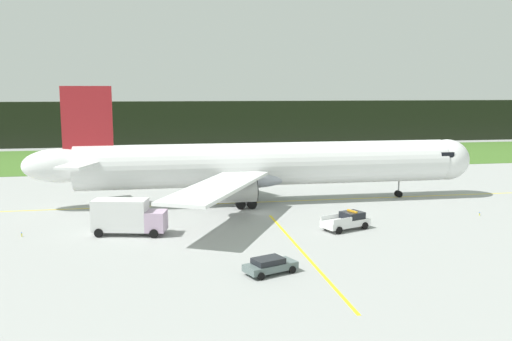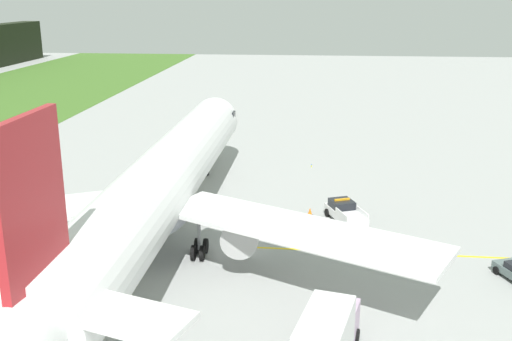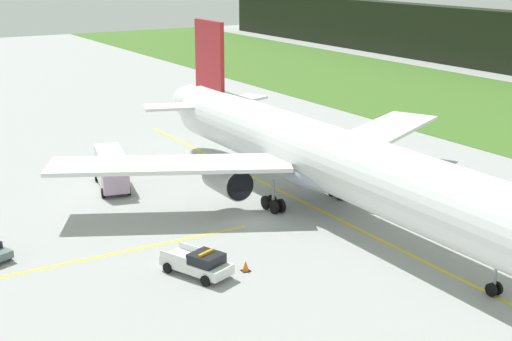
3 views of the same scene
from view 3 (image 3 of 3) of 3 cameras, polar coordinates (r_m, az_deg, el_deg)
ground at (r=62.23m, az=-0.33°, el=-3.90°), size 320.00×320.00×0.00m
taxiway_centerline_main at (r=63.88m, az=5.71°, el=-3.43°), size 76.87×0.88×0.01m
taxiway_centerline_spur at (r=55.67m, az=-13.92°, el=-6.90°), size 0.52×28.83×0.01m
airliner at (r=62.86m, az=5.52°, el=0.90°), size 58.33×43.75×14.96m
ops_pickup_truck at (r=51.78m, az=-4.47°, el=-7.17°), size 5.60×3.86×1.94m
catering_truck at (r=71.83m, az=-11.18°, el=0.16°), size 7.62×4.05×3.77m
apron_cone at (r=52.48m, az=-0.81°, el=-7.41°), size 0.62×0.62×0.78m
taxiway_edge_light_west at (r=82.07m, az=-12.90°, el=0.88°), size 0.12×0.12×0.45m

